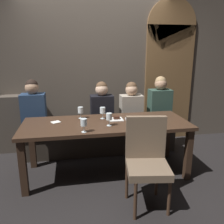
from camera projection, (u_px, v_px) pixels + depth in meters
ground at (107, 172)px, 3.28m from camera, size 9.00×9.00×0.00m
back_wall_tiled at (95, 60)px, 4.05m from camera, size 6.00×0.12×3.00m
arched_door at (169, 67)px, 4.25m from camera, size 0.90×0.05×2.55m
back_counter at (5, 124)px, 3.88m from camera, size 1.10×0.28×0.95m
dining_table at (106, 129)px, 3.11m from camera, size 2.20×0.84×0.74m
banquette_bench at (100, 139)px, 3.88m from camera, size 2.50×0.44×0.45m
chair_near_side at (147, 157)px, 2.50m from camera, size 0.50×0.50×0.98m
diner_redhead at (34, 107)px, 3.54m from camera, size 0.36×0.24×0.80m
diner_bearded at (102, 106)px, 3.72m from camera, size 0.36×0.24×0.74m
diner_far_end at (131, 105)px, 3.83m from camera, size 0.36×0.24×0.72m
diner_near_end at (160, 102)px, 3.88m from camera, size 0.36×0.24×0.81m
wine_glass_far_left at (109, 117)px, 2.92m from camera, size 0.08×0.08×0.16m
wine_glass_end_right at (103, 111)px, 3.22m from camera, size 0.08×0.08×0.16m
wine_glass_far_right at (84, 123)px, 2.69m from camera, size 0.08×0.08×0.16m
wine_glass_near_right at (81, 110)px, 3.23m from camera, size 0.08×0.08×0.16m
dessert_plate at (116, 119)px, 3.20m from camera, size 0.19×0.19×0.05m
fork_on_table at (126, 119)px, 3.20m from camera, size 0.04×0.17×0.01m
folded_napkin at (56, 122)px, 3.08m from camera, size 0.14×0.14×0.01m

